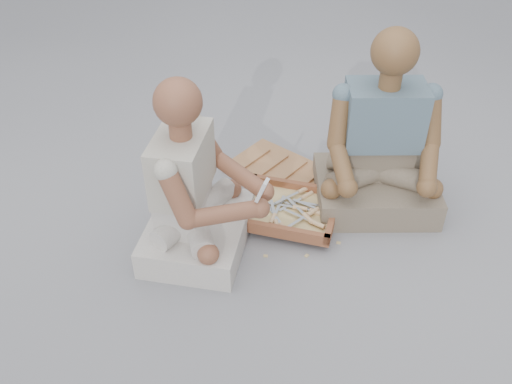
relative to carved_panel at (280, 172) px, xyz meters
The scene contains 30 objects.
ground 0.73m from the carved_panel, 68.20° to the right, with size 60.00×60.00×0.00m, color gray.
carved_panel is the anchor object (origin of this frame).
tool_tray 0.36m from the carved_panel, 56.31° to the right, with size 0.54×0.47×0.06m.
chisel_0 0.44m from the carved_panel, 46.53° to the right, with size 0.20×0.12×0.02m.
chisel_1 0.43m from the carved_panel, 43.41° to the right, with size 0.09×0.21×0.02m.
chisel_2 0.47m from the carved_panel, 64.75° to the right, with size 0.14×0.19×0.02m.
chisel_3 0.48m from the carved_panel, 61.37° to the right, with size 0.19×0.15×0.02m.
chisel_4 0.29m from the carved_panel, 38.58° to the right, with size 0.09×0.21×0.02m.
chisel_5 0.42m from the carved_panel, 66.24° to the right, with size 0.06×0.22×0.02m.
chisel_6 0.49m from the carved_panel, 43.88° to the right, with size 0.22×0.04×0.02m.
chisel_7 0.36m from the carved_panel, 50.39° to the right, with size 0.22×0.08×0.02m.
chisel_8 0.41m from the carved_panel, 39.83° to the right, with size 0.22×0.03×0.02m.
chisel_9 0.44m from the carved_panel, 34.13° to the right, with size 0.22×0.03×0.02m.
chisel_10 0.44m from the carved_panel, 26.84° to the right, with size 0.22×0.07×0.02m.
chisel_11 0.26m from the carved_panel, 38.34° to the right, with size 0.11×0.21×0.02m.
wood_chip_0 0.27m from the carved_panel, 41.98° to the right, with size 0.02×0.01×0.00m, color #D8C27F.
wood_chip_1 0.46m from the carved_panel, 30.18° to the right, with size 0.02×0.01×0.00m, color #D8C27F.
wood_chip_2 0.63m from the carved_panel, 51.12° to the right, with size 0.02×0.01×0.00m, color #D8C27F.
wood_chip_3 0.06m from the carved_panel, 54.86° to the left, with size 0.02×0.01×0.00m, color #D8C27F.
wood_chip_4 0.59m from the carved_panel, 34.81° to the right, with size 0.02×0.01×0.00m, color #D8C27F.
wood_chip_5 0.52m from the carved_panel, ahead, with size 0.02×0.01×0.00m, color #D8C27F.
wood_chip_6 0.33m from the carved_panel, 56.44° to the right, with size 0.02×0.01×0.00m, color #D8C27F.
wood_chip_7 0.63m from the carved_panel, 68.25° to the right, with size 0.02×0.01×0.00m, color #D8C27F.
wood_chip_8 0.55m from the carved_panel, ahead, with size 0.02×0.01×0.00m, color #D8C27F.
wood_chip_9 0.41m from the carved_panel, 47.05° to the right, with size 0.02×0.01×0.00m, color #D8C27F.
wood_chip_10 0.16m from the carved_panel, 51.80° to the right, with size 0.02×0.01×0.00m, color #D8C27F.
wood_chip_11 0.60m from the carved_panel, 93.74° to the right, with size 0.02×0.01×0.00m, color #D8C27F.
craftsman 0.72m from the carved_panel, 97.13° to the right, with size 0.63×0.65×0.84m.
companion 0.59m from the carved_panel, ahead, with size 0.73×0.69×0.90m.
mobile_phone 0.76m from the carved_panel, 69.52° to the right, with size 0.06×0.05×0.11m.
Camera 1 is at (0.83, -1.53, 1.83)m, focal length 40.00 mm.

